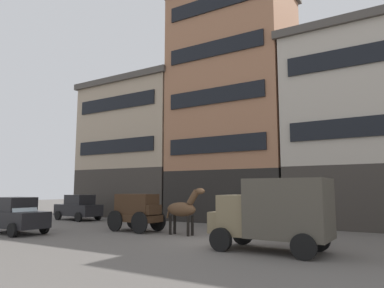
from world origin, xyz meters
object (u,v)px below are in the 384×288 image
Objects in this scene: cargo_wagon at (137,210)px; sedan_dark at (79,207)px; delivery_truck_near at (273,212)px; fire_hydrant_curbside at (312,224)px; draft_horse at (183,209)px; sedan_light at (16,215)px.

cargo_wagon is 8.76m from sedan_dark.
delivery_truck_near is 5.28× the size of fire_hydrant_curbside.
draft_horse is at bearing -0.06° from cargo_wagon.
draft_horse is (2.95, -0.00, 0.12)m from cargo_wagon.
delivery_truck_near reaches higher than sedan_dark.
sedan_dark is at bearing 159.45° from cargo_wagon.
sedan_light is at bearing -145.56° from fire_hydrant_curbside.
delivery_truck_near reaches higher than draft_horse.
draft_horse is 6.99m from fire_hydrant_curbside.
delivery_truck_near is at bearing -87.99° from fire_hydrant_curbside.
cargo_wagon is at bearing -149.86° from fire_hydrant_curbside.
delivery_truck_near is 1.15× the size of sedan_dark.
fire_hydrant_curbside is at bearing 5.66° from sedan_dark.
delivery_truck_near is 6.96m from fire_hydrant_curbside.
fire_hydrant_curbside is at bearing 42.48° from draft_horse.
cargo_wagon is at bearing 40.98° from sedan_light.
delivery_truck_near is 13.08m from sedan_light.
draft_horse is 0.63× the size of sedan_light.
sedan_dark is 7.94m from sedan_light.
delivery_truck_near is at bearing 8.04° from sedan_light.
cargo_wagon is 0.80× the size of sedan_light.
draft_horse reaches higher than cargo_wagon.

